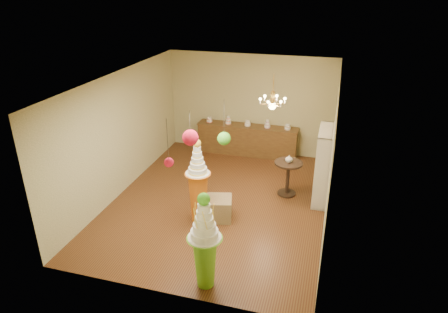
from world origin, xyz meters
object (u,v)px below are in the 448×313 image
(pedestal_orange, at_px, (198,191))
(sideboard, at_px, (247,139))
(round_table, at_px, (288,174))
(pedestal_green, at_px, (205,249))

(pedestal_orange, bearing_deg, sideboard, 87.34)
(pedestal_orange, height_order, round_table, pedestal_orange)
(sideboard, height_order, round_table, sideboard)
(pedestal_orange, bearing_deg, pedestal_green, -67.48)
(pedestal_green, relative_size, round_table, 2.08)
(sideboard, bearing_deg, pedestal_green, -84.19)
(pedestal_green, bearing_deg, sideboard, 95.81)
(pedestal_orange, relative_size, sideboard, 0.65)
(pedestal_orange, xyz_separation_m, round_table, (1.71, 1.76, -0.19))
(pedestal_orange, relative_size, round_table, 2.22)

